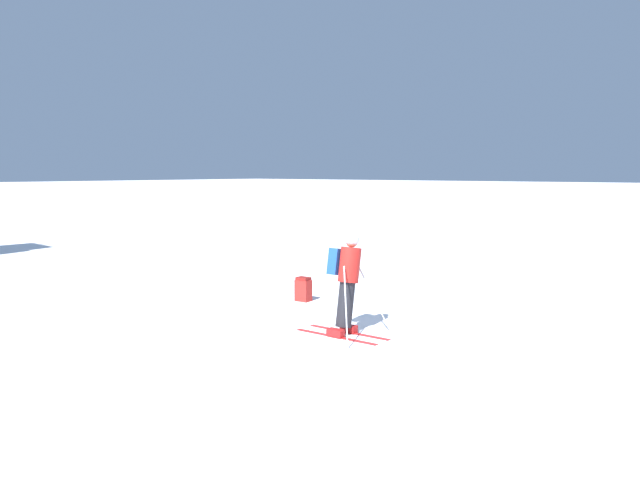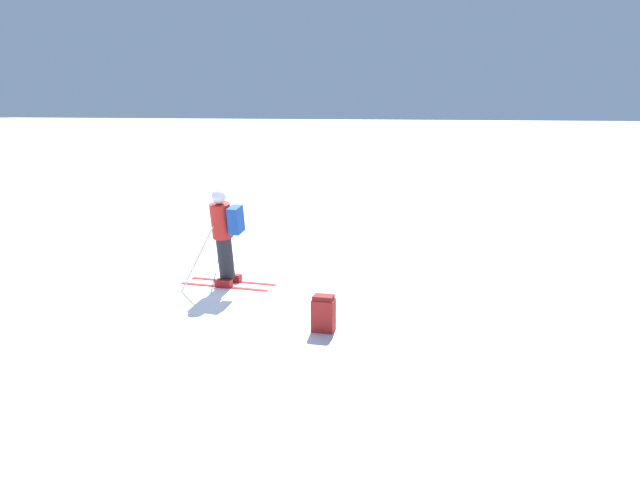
{
  "view_description": "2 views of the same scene",
  "coord_description": "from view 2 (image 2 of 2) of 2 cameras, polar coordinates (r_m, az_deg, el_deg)",
  "views": [
    {
      "loc": [
        -7.72,
        -6.0,
        2.68
      ],
      "look_at": [
        1.36,
        1.31,
        1.39
      ],
      "focal_mm": 35.0,
      "sensor_mm": 36.0,
      "label": 1
    },
    {
      "loc": [
        9.58,
        4.71,
        2.96
      ],
      "look_at": [
        -0.48,
        1.39,
        0.71
      ],
      "focal_mm": 35.0,
      "sensor_mm": 36.0,
      "label": 2
    }
  ],
  "objects": [
    {
      "name": "spare_backpack",
      "position": [
        8.45,
        0.31,
        -6.74
      ],
      "size": [
        0.24,
        0.31,
        0.5
      ],
      "rotation": [
        0.0,
        0.0,
        4.78
      ],
      "color": "#AD231E",
      "rests_on": "ground"
    },
    {
      "name": "ground_plane",
      "position": [
        11.07,
        -7.63,
        -3.62
      ],
      "size": [
        300.0,
        300.0,
        0.0
      ],
      "primitive_type": "plane",
      "color": "white"
    },
    {
      "name": "skier",
      "position": [
        10.43,
        -8.73,
        0.64
      ],
      "size": [
        1.29,
        1.58,
        1.7
      ],
      "rotation": [
        0.0,
        0.0,
        0.02
      ],
      "color": "red",
      "rests_on": "ground"
    }
  ]
}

